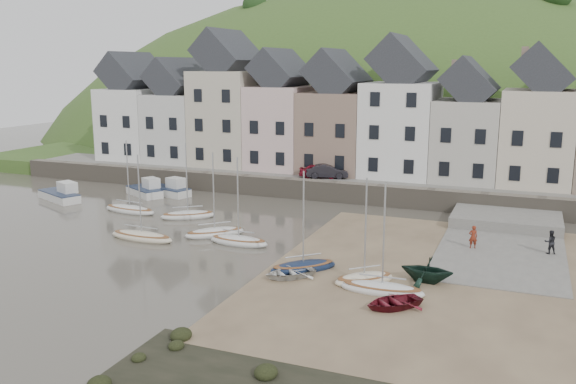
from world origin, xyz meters
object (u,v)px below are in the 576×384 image
at_px(rowboat_red, 393,302).
at_px(car_left, 319,171).
at_px(sailboat_0, 130,209).
at_px(person_red, 473,237).
at_px(rowboat_green, 427,269).
at_px(person_dark, 550,242).
at_px(car_right, 327,171).
at_px(rowboat_white, 290,272).

bearing_deg(rowboat_red, car_left, 161.77).
xyz_separation_m(sailboat_0, person_red, (27.75, -0.16, 0.64)).
distance_m(rowboat_green, person_dark, 10.51).
relative_size(rowboat_red, person_red, 1.98).
bearing_deg(person_red, car_right, -59.65).
bearing_deg(rowboat_green, person_red, 169.25).
xyz_separation_m(rowboat_red, car_right, (-11.80, 25.09, 1.87)).
distance_m(rowboat_white, person_red, 13.52).
distance_m(rowboat_white, car_left, 23.76).
bearing_deg(person_red, car_left, -58.11).
height_order(rowboat_red, car_left, car_left).
bearing_deg(rowboat_red, rowboat_white, -153.47).
height_order(sailboat_0, car_left, sailboat_0).
xyz_separation_m(rowboat_red, person_dark, (7.56, 12.57, 0.52)).
distance_m(sailboat_0, car_right, 18.58).
bearing_deg(car_left, person_red, -143.32).
bearing_deg(person_red, person_dark, 169.64).
bearing_deg(sailboat_0, car_left, 46.43).
relative_size(rowboat_green, person_red, 1.88).
distance_m(person_red, car_left, 20.29).
bearing_deg(rowboat_white, car_right, 147.04).
height_order(rowboat_white, person_dark, person_dark).
bearing_deg(car_left, rowboat_green, -159.62).
bearing_deg(rowboat_green, sailboat_0, -103.81).
bearing_deg(sailboat_0, rowboat_red, -25.91).
xyz_separation_m(rowboat_red, person_red, (2.80, 11.96, 0.52)).
height_order(person_dark, car_left, car_left).
height_order(person_red, car_left, car_left).
distance_m(rowboat_red, person_dark, 14.68).
distance_m(rowboat_red, car_left, 28.15).
xyz_separation_m(person_red, car_right, (-14.60, 13.13, 1.36)).
relative_size(rowboat_white, person_dark, 1.95).
bearing_deg(rowboat_red, rowboat_green, 122.60).
xyz_separation_m(rowboat_red, car_left, (-12.61, 25.09, 1.87)).
bearing_deg(car_left, person_dark, -134.71).
bearing_deg(car_left, rowboat_white, -178.02).
height_order(sailboat_0, rowboat_red, sailboat_0).
bearing_deg(person_dark, rowboat_white, 16.70).
distance_m(car_left, car_right, 0.81).
xyz_separation_m(rowboat_white, rowboat_red, (6.54, -2.19, 0.00)).
distance_m(rowboat_green, rowboat_red, 4.51).
xyz_separation_m(person_dark, car_right, (-19.37, 12.52, 1.35)).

